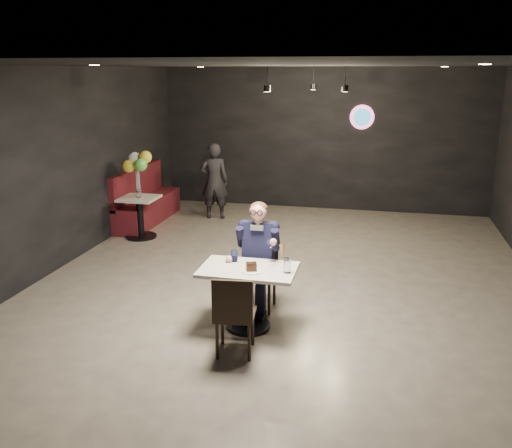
% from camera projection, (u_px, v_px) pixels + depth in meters
% --- Properties ---
extents(floor, '(9.00, 9.00, 0.00)m').
position_uv_depth(floor, '(286.00, 283.00, 7.77)').
color(floor, gray).
rests_on(floor, ground).
extents(wall_sign, '(0.50, 0.06, 0.50)m').
position_uv_depth(wall_sign, '(362.00, 117.00, 11.24)').
color(wall_sign, pink).
rests_on(wall_sign, floor).
extents(pendant_lights, '(1.40, 1.20, 0.36)m').
position_uv_depth(pendant_lights, '(309.00, 74.00, 8.86)').
color(pendant_lights, black).
rests_on(pendant_lights, floor).
extents(main_table, '(1.10, 0.70, 0.75)m').
position_uv_depth(main_table, '(248.00, 298.00, 6.32)').
color(main_table, silver).
rests_on(main_table, floor).
extents(chair_far, '(0.42, 0.46, 0.92)m').
position_uv_depth(chair_far, '(259.00, 275.00, 6.81)').
color(chair_far, black).
rests_on(chair_far, floor).
extents(chair_near, '(0.47, 0.51, 0.92)m').
position_uv_depth(chair_near, '(235.00, 313.00, 5.74)').
color(chair_near, black).
rests_on(chair_near, floor).
extents(seated_man, '(0.60, 0.80, 1.44)m').
position_uv_depth(seated_man, '(259.00, 255.00, 6.74)').
color(seated_man, black).
rests_on(seated_man, floor).
extents(dessert_plate, '(0.24, 0.24, 0.01)m').
position_uv_depth(dessert_plate, '(252.00, 271.00, 6.10)').
color(dessert_plate, white).
rests_on(dessert_plate, main_table).
extents(cake_slice, '(0.14, 0.13, 0.08)m').
position_uv_depth(cake_slice, '(251.00, 267.00, 6.10)').
color(cake_slice, black).
rests_on(cake_slice, dessert_plate).
extents(mint_leaf, '(0.06, 0.04, 0.01)m').
position_uv_depth(mint_leaf, '(251.00, 264.00, 6.06)').
color(mint_leaf, '#297E29').
rests_on(mint_leaf, cake_slice).
extents(sundae_glass, '(0.08, 0.08, 0.17)m').
position_uv_depth(sundae_glass, '(287.00, 265.00, 6.05)').
color(sundae_glass, silver).
rests_on(sundae_glass, main_table).
extents(wafer_cone, '(0.09, 0.09, 0.14)m').
position_uv_depth(wafer_cone, '(282.00, 251.00, 6.02)').
color(wafer_cone, tan).
rests_on(wafer_cone, sundae_glass).
extents(booth_bench, '(0.54, 2.17, 1.08)m').
position_uv_depth(booth_bench, '(147.00, 196.00, 10.74)').
color(booth_bench, '#480F17').
rests_on(booth_bench, floor).
extents(side_table, '(0.64, 0.64, 0.80)m').
position_uv_depth(side_table, '(140.00, 216.00, 9.77)').
color(side_table, silver).
rests_on(side_table, floor).
extents(balloon_vase, '(0.10, 0.10, 0.15)m').
position_uv_depth(balloon_vase, '(139.00, 193.00, 9.66)').
color(balloon_vase, silver).
rests_on(balloon_vase, side_table).
extents(balloon_bunch, '(0.41, 0.41, 0.68)m').
position_uv_depth(balloon_bunch, '(137.00, 170.00, 9.54)').
color(balloon_bunch, gold).
rests_on(balloon_bunch, balloon_vase).
extents(passerby, '(0.63, 0.48, 1.55)m').
position_uv_depth(passerby, '(214.00, 181.00, 10.97)').
color(passerby, black).
rests_on(passerby, floor).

